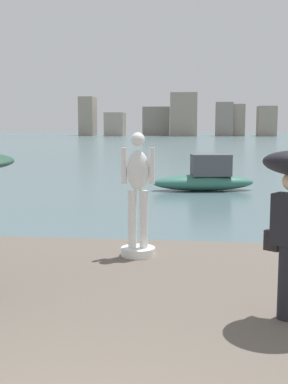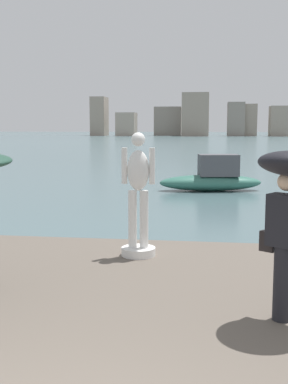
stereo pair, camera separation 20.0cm
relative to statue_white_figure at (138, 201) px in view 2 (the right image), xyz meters
The scene contains 5 objects.
ground_plane 34.05m from the statue_white_figure, 89.78° to the left, with size 400.00×400.00×0.00m, color #4C666B.
pier 4.06m from the statue_white_figure, 88.12° to the right, with size 7.70×10.17×0.40m, color #60564C.
statue_white_figure is the anchor object (origin of this frame).
boat_mid 12.14m from the statue_white_figure, 83.87° to the left, with size 4.37×1.97×1.50m.
distant_skyline 130.43m from the statue_white_figure, 90.89° to the left, with size 68.20×11.91×11.73m.
Camera 2 is at (1.12, -2.29, 2.64)m, focal length 45.86 mm.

